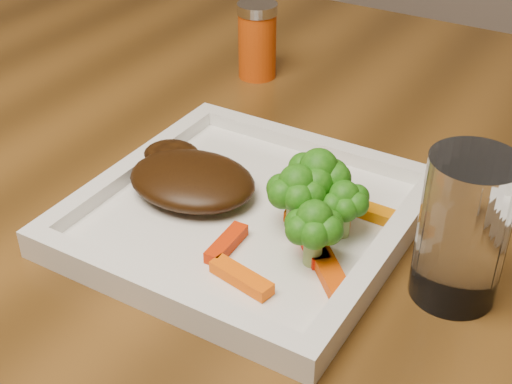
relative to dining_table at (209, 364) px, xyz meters
The scene contains 16 objects.
dining_table is the anchor object (origin of this frame).
plate 0.43m from the dining_table, 41.78° to the right, with size 0.27×0.27×0.01m, color white.
steak 0.43m from the dining_table, 56.09° to the right, with size 0.12×0.09×0.03m, color #321A07.
broccoli_0 0.48m from the dining_table, 27.17° to the right, with size 0.06×0.06×0.07m, color #2A7112, non-canonical shape.
broccoli_1 0.49m from the dining_table, 26.46° to the right, with size 0.05×0.05×0.06m, color #1C6510, non-canonical shape.
broccoli_2 0.50m from the dining_table, 35.41° to the right, with size 0.05×0.05×0.06m, color #1F7413, non-canonical shape.
broccoli_3 0.48m from the dining_table, 33.42° to the right, with size 0.06×0.06×0.06m, color #175B0F, non-canonical shape.
carrot_0 0.48m from the dining_table, 47.98° to the right, with size 0.05×0.01×0.01m, color #FF5D04.
carrot_1 0.49m from the dining_table, 34.72° to the right, with size 0.06×0.02×0.01m, color #CF4103.
carrot_2 0.46m from the dining_table, 49.03° to the right, with size 0.05×0.01×0.01m, color red.
carrot_3 0.47m from the dining_table, 17.53° to the right, with size 0.06×0.02×0.01m, color #CF6F03.
carrot_4 0.43m from the dining_table, 19.08° to the right, with size 0.06×0.02×0.01m, color #F96B04.
carrot_5 0.47m from the dining_table, 33.76° to the right, with size 0.06×0.01×0.01m, color red.
carrot_6 0.46m from the dining_table, 28.79° to the right, with size 0.05×0.01×0.01m, color #E84B03.
spice_shaker 0.45m from the dining_table, 93.55° to the left, with size 0.05×0.05×0.09m, color #CE450B.
drinking_glass 0.56m from the dining_table, 20.47° to the right, with size 0.07×0.07×0.12m, color white.
Camera 1 is at (0.39, -0.64, 1.12)m, focal length 50.00 mm.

